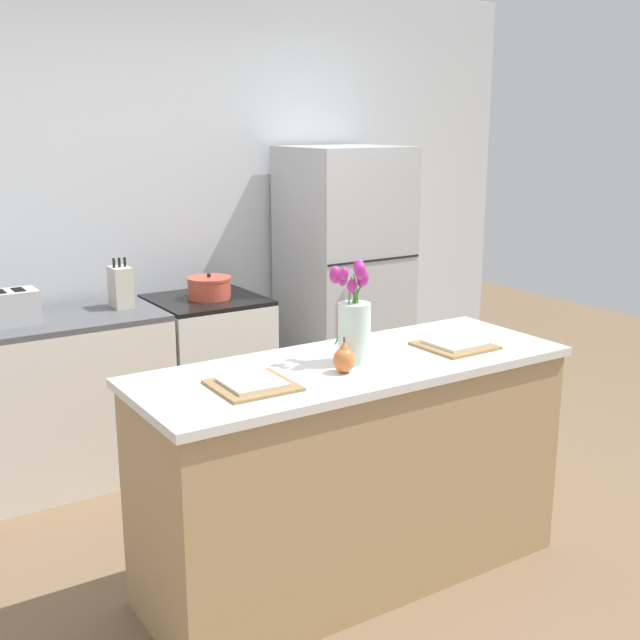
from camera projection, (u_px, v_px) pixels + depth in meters
name	position (u px, v px, depth m)	size (l,w,h in m)	color
ground_plane	(352.00, 573.00, 3.42)	(10.00, 10.00, 0.00)	brown
back_wall	(159.00, 212.00, 4.73)	(5.20, 0.08, 2.70)	silver
kitchen_island	(353.00, 471.00, 3.31)	(1.80, 0.66, 0.94)	tan
back_counter	(0.00, 411.00, 4.06)	(1.68, 0.60, 0.90)	silver
stove_range	(209.00, 373.00, 4.67)	(0.60, 0.61, 0.90)	silver
refrigerator	(344.00, 285.00, 5.07)	(0.68, 0.67, 1.73)	#B7BABC
flower_vase	(354.00, 322.00, 3.16)	(0.15, 0.17, 0.41)	silver
pear_figurine	(344.00, 359.00, 3.05)	(0.09, 0.09, 0.14)	#C66B33
plate_setting_left	(253.00, 384.00, 2.89)	(0.29, 0.29, 0.02)	olive
plate_setting_right	(455.00, 345.00, 3.40)	(0.29, 0.29, 0.02)	olive
toaster	(10.00, 308.00, 3.95)	(0.28, 0.18, 0.17)	#B7BABC
cooking_pot	(209.00, 288.00, 4.54)	(0.25, 0.25, 0.15)	#CC4C38
knife_block	(121.00, 287.00, 4.31)	(0.10, 0.14, 0.27)	beige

